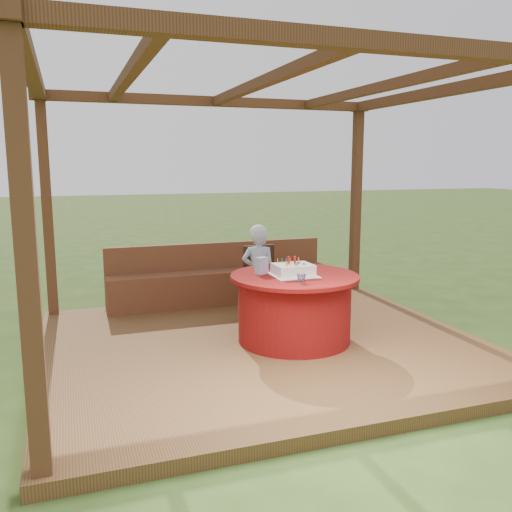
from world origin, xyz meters
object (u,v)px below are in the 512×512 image
Objects in this scene: bench at (220,283)px; chair at (262,277)px; birthday_cake at (293,270)px; gift_bag at (262,266)px; elderly_woman at (259,270)px; drinking_glass at (301,278)px; table at (294,307)px.

bench is 0.80m from chair.
chair is 1.90× the size of birthday_cake.
birthday_cake reaches higher than gift_bag.
chair reaches higher than bench.
elderly_woman reaches higher than bench.
bench is 3.51× the size of chair.
drinking_glass is (-0.12, -1.47, 0.29)m from chair.
table is 1.18× the size of elderly_woman.
table is 1.58× the size of chair.
table is at bearing 76.57° from drinking_glass.
elderly_woman reaches higher than birthday_cake.
elderly_woman is 0.88m from gift_bag.
birthday_cake is at bearing -88.24° from elderly_woman.
drinking_glass is at bearing -89.33° from gift_bag.
chair is at bearing 47.37° from gift_bag.
birthday_cake is 0.34m from gift_bag.
chair is 1.17m from birthday_cake.
gift_bag reaches higher than chair.
bench is 0.92m from elderly_woman.
birthday_cake is 0.35m from drinking_glass.
gift_bag reaches higher than bench.
table is at bearing -80.09° from bench.
table is 1.00m from elderly_woman.
chair is at bearing -63.70° from bench.
table is 0.56m from gift_bag.
bench is at bearing 99.00° from birthday_cake.
bench is at bearing 67.28° from gift_bag.
table is 0.41m from birthday_cake.
bench is at bearing 96.01° from drinking_glass.
gift_bag reaches higher than drinking_glass.
birthday_cake is at bearing -54.48° from gift_bag.
gift_bag is at bearing 153.28° from table.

